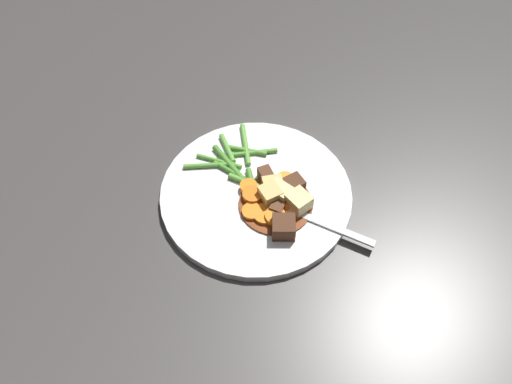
{
  "coord_description": "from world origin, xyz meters",
  "views": [
    {
      "loc": [
        0.41,
        -0.22,
        0.64
      ],
      "look_at": [
        0.0,
        0.0,
        0.01
      ],
      "focal_mm": 38.9,
      "sensor_mm": 36.0,
      "label": 1
    }
  ],
  "objects_px": {
    "carrot_slice_6": "(249,187)",
    "meat_chunk_1": "(285,227)",
    "carrot_slice_1": "(253,196)",
    "carrot_slice_4": "(274,218)",
    "potato_chunk_1": "(270,195)",
    "potato_chunk_3": "(299,202)",
    "meat_chunk_0": "(266,176)",
    "carrot_slice_5": "(286,202)",
    "meat_chunk_2": "(278,206)",
    "fork": "(310,218)",
    "potato_chunk_2": "(273,187)",
    "carrot_slice_2": "(265,215)",
    "meat_chunk_3": "(294,184)",
    "dinner_plate": "(256,195)",
    "carrot_slice_0": "(285,181)",
    "potato_chunk_0": "(280,192)",
    "carrot_slice_3": "(252,212)"
  },
  "relations": [
    {
      "from": "carrot_slice_3",
      "to": "carrot_slice_0",
      "type": "bearing_deg",
      "value": 109.35
    },
    {
      "from": "carrot_slice_6",
      "to": "potato_chunk_1",
      "type": "distance_m",
      "value": 0.04
    },
    {
      "from": "carrot_slice_6",
      "to": "meat_chunk_1",
      "type": "bearing_deg",
      "value": 5.58
    },
    {
      "from": "meat_chunk_0",
      "to": "meat_chunk_1",
      "type": "relative_size",
      "value": 0.8
    },
    {
      "from": "potato_chunk_2",
      "to": "meat_chunk_0",
      "type": "height_order",
      "value": "potato_chunk_2"
    },
    {
      "from": "potato_chunk_3",
      "to": "meat_chunk_0",
      "type": "bearing_deg",
      "value": -166.59
    },
    {
      "from": "meat_chunk_0",
      "to": "meat_chunk_1",
      "type": "distance_m",
      "value": 0.09
    },
    {
      "from": "carrot_slice_5",
      "to": "meat_chunk_1",
      "type": "bearing_deg",
      "value": -33.86
    },
    {
      "from": "potato_chunk_2",
      "to": "meat_chunk_1",
      "type": "height_order",
      "value": "meat_chunk_1"
    },
    {
      "from": "potato_chunk_2",
      "to": "meat_chunk_3",
      "type": "xyz_separation_m",
      "value": [
        0.01,
        0.03,
        -0.0
      ]
    },
    {
      "from": "carrot_slice_0",
      "to": "carrot_slice_1",
      "type": "distance_m",
      "value": 0.05
    },
    {
      "from": "carrot_slice_1",
      "to": "dinner_plate",
      "type": "bearing_deg",
      "value": 128.1
    },
    {
      "from": "carrot_slice_0",
      "to": "meat_chunk_1",
      "type": "xyz_separation_m",
      "value": [
        0.07,
        -0.04,
        0.01
      ]
    },
    {
      "from": "carrot_slice_4",
      "to": "dinner_plate",
      "type": "bearing_deg",
      "value": 178.77
    },
    {
      "from": "carrot_slice_1",
      "to": "potato_chunk_0",
      "type": "relative_size",
      "value": 0.94
    },
    {
      "from": "carrot_slice_3",
      "to": "potato_chunk_2",
      "type": "bearing_deg",
      "value": 114.02
    },
    {
      "from": "carrot_slice_6",
      "to": "potato_chunk_3",
      "type": "distance_m",
      "value": 0.08
    },
    {
      "from": "carrot_slice_5",
      "to": "meat_chunk_1",
      "type": "height_order",
      "value": "meat_chunk_1"
    },
    {
      "from": "carrot_slice_6",
      "to": "fork",
      "type": "height_order",
      "value": "carrot_slice_6"
    },
    {
      "from": "dinner_plate",
      "to": "carrot_slice_6",
      "type": "relative_size",
      "value": 10.98
    },
    {
      "from": "potato_chunk_1",
      "to": "meat_chunk_2",
      "type": "relative_size",
      "value": 1.09
    },
    {
      "from": "carrot_slice_5",
      "to": "carrot_slice_6",
      "type": "distance_m",
      "value": 0.06
    },
    {
      "from": "carrot_slice_0",
      "to": "fork",
      "type": "relative_size",
      "value": 0.17
    },
    {
      "from": "potato_chunk_3",
      "to": "meat_chunk_2",
      "type": "bearing_deg",
      "value": -111.06
    },
    {
      "from": "carrot_slice_4",
      "to": "meat_chunk_2",
      "type": "bearing_deg",
      "value": 133.91
    },
    {
      "from": "meat_chunk_1",
      "to": "fork",
      "type": "distance_m",
      "value": 0.04
    },
    {
      "from": "carrot_slice_6",
      "to": "meat_chunk_2",
      "type": "bearing_deg",
      "value": 20.68
    },
    {
      "from": "meat_chunk_2",
      "to": "carrot_slice_3",
      "type": "bearing_deg",
      "value": -108.27
    },
    {
      "from": "meat_chunk_2",
      "to": "carrot_slice_1",
      "type": "bearing_deg",
      "value": -147.85
    },
    {
      "from": "potato_chunk_0",
      "to": "meat_chunk_0",
      "type": "bearing_deg",
      "value": -177.74
    },
    {
      "from": "carrot_slice_2",
      "to": "potato_chunk_1",
      "type": "xyz_separation_m",
      "value": [
        -0.02,
        0.02,
        0.01
      ]
    },
    {
      "from": "potato_chunk_1",
      "to": "carrot_slice_5",
      "type": "bearing_deg",
      "value": 42.76
    },
    {
      "from": "carrot_slice_1",
      "to": "carrot_slice_4",
      "type": "xyz_separation_m",
      "value": [
        0.05,
        0.01,
        0.0
      ]
    },
    {
      "from": "carrot_slice_4",
      "to": "potato_chunk_2",
      "type": "distance_m",
      "value": 0.05
    },
    {
      "from": "meat_chunk_2",
      "to": "carrot_slice_2",
      "type": "bearing_deg",
      "value": -87.56
    },
    {
      "from": "carrot_slice_1",
      "to": "carrot_slice_4",
      "type": "relative_size",
      "value": 1.01
    },
    {
      "from": "carrot_slice_3",
      "to": "fork",
      "type": "bearing_deg",
      "value": 55.49
    },
    {
      "from": "meat_chunk_0",
      "to": "fork",
      "type": "height_order",
      "value": "meat_chunk_0"
    },
    {
      "from": "carrot_slice_0",
      "to": "meat_chunk_1",
      "type": "relative_size",
      "value": 0.85
    },
    {
      "from": "carrot_slice_3",
      "to": "meat_chunk_1",
      "type": "distance_m",
      "value": 0.05
    },
    {
      "from": "carrot_slice_6",
      "to": "potato_chunk_1",
      "type": "bearing_deg",
      "value": 29.2
    },
    {
      "from": "potato_chunk_0",
      "to": "potato_chunk_1",
      "type": "relative_size",
      "value": 1.11
    },
    {
      "from": "carrot_slice_4",
      "to": "meat_chunk_0",
      "type": "bearing_deg",
      "value": 160.11
    },
    {
      "from": "dinner_plate",
      "to": "carrot_slice_2",
      "type": "bearing_deg",
      "value": -12.21
    },
    {
      "from": "carrot_slice_1",
      "to": "potato_chunk_3",
      "type": "bearing_deg",
      "value": 47.14
    },
    {
      "from": "carrot_slice_4",
      "to": "meat_chunk_3",
      "type": "xyz_separation_m",
      "value": [
        -0.03,
        0.05,
        0.0
      ]
    },
    {
      "from": "carrot_slice_0",
      "to": "meat_chunk_3",
      "type": "height_order",
      "value": "meat_chunk_3"
    },
    {
      "from": "carrot_slice_4",
      "to": "potato_chunk_3",
      "type": "xyz_separation_m",
      "value": [
        -0.0,
        0.04,
        0.01
      ]
    },
    {
      "from": "potato_chunk_0",
      "to": "meat_chunk_0",
      "type": "xyz_separation_m",
      "value": [
        -0.04,
        -0.0,
        -0.0
      ]
    },
    {
      "from": "meat_chunk_1",
      "to": "meat_chunk_2",
      "type": "distance_m",
      "value": 0.04
    }
  ]
}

